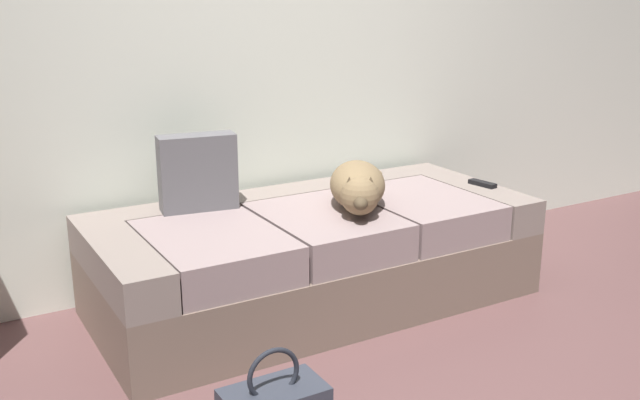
{
  "coord_description": "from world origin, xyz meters",
  "views": [
    {
      "loc": [
        -1.57,
        -1.69,
        1.42
      ],
      "look_at": [
        0.0,
        1.01,
        0.51
      ],
      "focal_mm": 40.93,
      "sensor_mm": 36.0,
      "label": 1
    }
  ],
  "objects_px": {
    "couch": "(314,256)",
    "throw_pillow": "(198,172)",
    "dog_tan": "(358,186)",
    "tv_remote": "(482,184)"
  },
  "relations": [
    {
      "from": "dog_tan",
      "to": "tv_remote",
      "type": "xyz_separation_m",
      "value": [
        0.75,
        0.01,
        -0.09
      ]
    },
    {
      "from": "dog_tan",
      "to": "throw_pillow",
      "type": "xyz_separation_m",
      "value": [
        -0.63,
        0.35,
        0.07
      ]
    },
    {
      "from": "dog_tan",
      "to": "tv_remote",
      "type": "relative_size",
      "value": 3.72
    },
    {
      "from": "tv_remote",
      "to": "dog_tan",
      "type": "bearing_deg",
      "value": 171.38
    },
    {
      "from": "tv_remote",
      "to": "couch",
      "type": "bearing_deg",
      "value": 165.09
    },
    {
      "from": "couch",
      "to": "dog_tan",
      "type": "relative_size",
      "value": 3.59
    },
    {
      "from": "tv_remote",
      "to": "throw_pillow",
      "type": "relative_size",
      "value": 0.44
    },
    {
      "from": "couch",
      "to": "tv_remote",
      "type": "xyz_separation_m",
      "value": [
        0.92,
        -0.09,
        0.24
      ]
    },
    {
      "from": "dog_tan",
      "to": "throw_pillow",
      "type": "relative_size",
      "value": 1.64
    },
    {
      "from": "couch",
      "to": "throw_pillow",
      "type": "relative_size",
      "value": 5.88
    }
  ]
}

